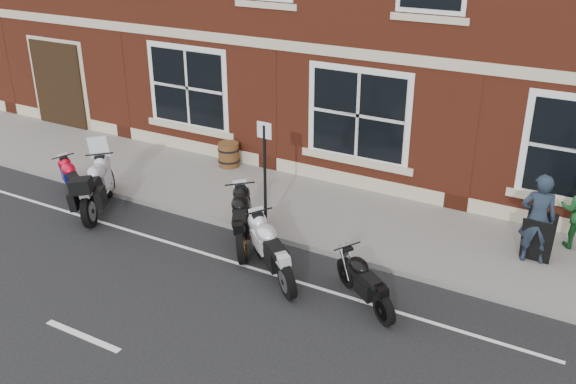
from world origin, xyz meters
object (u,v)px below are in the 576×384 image
Objects in this scene: moto_sport_black at (245,218)px; pedestrian_left at (538,219)px; barrel_planter at (229,155)px; parking_sign at (265,169)px; moto_naked_black at (365,279)px; moto_sport_red at (74,179)px; a_board_sign at (538,238)px; moto_touring_silver at (100,184)px; moto_sport_silver at (273,248)px.

pedestrian_left is (5.36, 1.97, 0.46)m from moto_sport_black.
parking_sign is (2.74, -2.61, 1.06)m from barrel_planter.
moto_sport_black is 3.16m from moto_naked_black.
a_board_sign reaches higher than moto_sport_red.
parking_sign is (3.95, 0.82, 0.88)m from moto_touring_silver.
moto_sport_black reaches higher than barrel_planter.
parking_sign is (-1.00, 1.34, 0.93)m from moto_sport_silver.
moto_touring_silver is 1.15× the size of pedestrian_left.
moto_touring_silver is at bearing 122.08° from moto_naked_black.
moto_touring_silver is 4.97m from moto_sport_silver.
moto_naked_black is (1.89, -0.01, -0.09)m from moto_sport_silver.
parking_sign reaches higher than pedestrian_left.
moto_sport_red is at bearing -124.29° from barrel_planter.
moto_touring_silver reaches higher than moto_sport_silver.
pedestrian_left is at bearing -47.88° from moto_sport_red.
pedestrian_left is (4.20, 2.76, 0.46)m from moto_sport_silver.
moto_sport_red is 6.01m from moto_sport_silver.
moto_sport_silver is at bearing 126.10° from moto_naked_black.
moto_sport_silver is 0.75× the size of parking_sign.
pedestrian_left is at bearing -8.54° from barrel_planter.
moto_naked_black is at bearing -35.19° from barrel_planter.
moto_touring_silver is 6.86m from moto_naked_black.
moto_sport_red is 10.45m from a_board_sign.
moto_sport_black is (3.78, 0.27, -0.05)m from moto_touring_silver.
a_board_sign is at bearing -47.43° from moto_sport_red.
a_board_sign is (0.05, 0.09, -0.44)m from pedestrian_left.
moto_sport_red is 2.61× the size of barrel_planter.
moto_naked_black is 0.86× the size of pedestrian_left.
pedestrian_left reaches higher than barrel_planter.
moto_naked_black is at bearing -45.88° from moto_sport_black.
moto_naked_black is 3.72m from a_board_sign.
pedestrian_left is (9.15, 2.24, 0.41)m from moto_touring_silver.
moto_sport_black is at bearing -25.91° from moto_touring_silver.
moto_sport_red is at bearing 140.65° from moto_touring_silver.
moto_sport_black is 2.09× the size of a_board_sign.
moto_naked_black is at bearing -126.24° from a_board_sign.
moto_sport_black is at bearing 95.43° from moto_sport_silver.
parking_sign is (4.97, 0.66, 1.02)m from moto_sport_red.
pedestrian_left is at bearing -3.24° from moto_naked_black.
moto_sport_silver is 1.91m from parking_sign.
pedestrian_left reaches higher than moto_sport_black.
moto_naked_black is at bearing -21.96° from parking_sign.
pedestrian_left is 1.93× the size of a_board_sign.
a_board_sign is at bearing -133.11° from pedestrian_left.
parking_sign is at bearing -160.69° from a_board_sign.
moto_touring_silver reaches higher than moto_sport_black.
moto_naked_black is (6.84, -0.53, -0.14)m from moto_touring_silver.
barrel_planter is 0.27× the size of parking_sign.
moto_sport_black is 5.73m from pedestrian_left.
moto_sport_black reaches higher than moto_naked_black.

